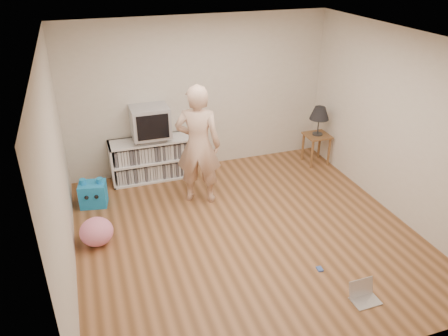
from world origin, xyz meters
TOP-DOWN VIEW (x-y plane):
  - ground at (0.00, 0.00)m, footprint 4.50×4.50m
  - walls at (0.00, 0.00)m, footprint 4.52×4.52m
  - ceiling at (0.00, 0.00)m, footprint 4.50×4.50m
  - media_unit at (-0.89, 2.04)m, footprint 1.40×0.45m
  - dvd_deck at (-0.89, 2.02)m, footprint 0.45×0.35m
  - crt_tv at (-0.89, 2.02)m, footprint 0.60×0.53m
  - side_table at (1.99, 1.65)m, footprint 0.42×0.42m
  - table_lamp at (1.99, 1.65)m, footprint 0.34×0.34m
  - person at (-0.35, 1.08)m, footprint 0.79×0.67m
  - laptop at (0.79, -1.59)m, footprint 0.31×0.25m
  - playing_cards at (0.58, -1.00)m, footprint 0.07×0.10m
  - plush_blue at (-1.93, 1.44)m, footprint 0.44×0.39m
  - plush_pink at (-1.95, 0.42)m, footprint 0.54×0.54m

SIDE VIEW (x-z plane):
  - ground at x=0.00m, z-range 0.00..0.00m
  - playing_cards at x=0.58m, z-range 0.00..0.02m
  - laptop at x=0.79m, z-range -0.05..0.16m
  - plush_pink at x=-1.95m, z-range 0.00..0.37m
  - plush_blue at x=-1.93m, z-range -0.03..0.42m
  - media_unit at x=-0.89m, z-range 0.00..0.70m
  - side_table at x=1.99m, z-range 0.14..0.69m
  - dvd_deck at x=-0.89m, z-range 0.70..0.77m
  - person at x=-0.35m, z-range 0.00..1.84m
  - table_lamp at x=1.99m, z-range 0.68..1.20m
  - crt_tv at x=-0.89m, z-range 0.77..1.27m
  - walls at x=0.00m, z-range 0.00..2.60m
  - ceiling at x=0.00m, z-range 2.60..2.60m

